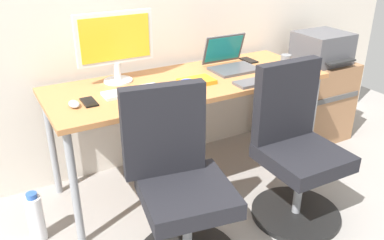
{
  "coord_description": "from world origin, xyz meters",
  "views": [
    {
      "loc": [
        -1.16,
        -2.15,
        1.59
      ],
      "look_at": [
        0.0,
        -0.05,
        0.48
      ],
      "focal_mm": 37.93,
      "sensor_mm": 36.0,
      "label": 1
    }
  ],
  "objects_px": {
    "office_chair_left": "(179,188)",
    "office_chair_right": "(295,151)",
    "open_laptop": "(230,61)",
    "printer": "(322,48)",
    "coffee_mug": "(188,88)",
    "water_bottle_on_floor": "(36,218)",
    "desktop_monitor": "(115,42)",
    "side_cabinet": "(315,100)"
  },
  "relations": [
    {
      "from": "desktop_monitor",
      "to": "office_chair_right",
      "type": "bearing_deg",
      "value": -46.35
    },
    {
      "from": "water_bottle_on_floor",
      "to": "desktop_monitor",
      "type": "distance_m",
      "value": 1.11
    },
    {
      "from": "desktop_monitor",
      "to": "open_laptop",
      "type": "distance_m",
      "value": 0.8
    },
    {
      "from": "office_chair_left",
      "to": "coffee_mug",
      "type": "distance_m",
      "value": 0.59
    },
    {
      "from": "printer",
      "to": "office_chair_right",
      "type": "bearing_deg",
      "value": -140.85
    },
    {
      "from": "office_chair_right",
      "to": "printer",
      "type": "height_order",
      "value": "office_chair_right"
    },
    {
      "from": "coffee_mug",
      "to": "desktop_monitor",
      "type": "bearing_deg",
      "value": 121.5
    },
    {
      "from": "water_bottle_on_floor",
      "to": "coffee_mug",
      "type": "height_order",
      "value": "coffee_mug"
    },
    {
      "from": "desktop_monitor",
      "to": "open_laptop",
      "type": "xyz_separation_m",
      "value": [
        0.77,
        -0.12,
        -0.2
      ]
    },
    {
      "from": "office_chair_right",
      "to": "open_laptop",
      "type": "relative_size",
      "value": 3.03
    },
    {
      "from": "office_chair_right",
      "to": "open_laptop",
      "type": "distance_m",
      "value": 0.79
    },
    {
      "from": "coffee_mug",
      "to": "office_chair_left",
      "type": "bearing_deg",
      "value": -123.88
    },
    {
      "from": "printer",
      "to": "desktop_monitor",
      "type": "bearing_deg",
      "value": 176.27
    },
    {
      "from": "office_chair_left",
      "to": "office_chair_right",
      "type": "distance_m",
      "value": 0.77
    },
    {
      "from": "office_chair_left",
      "to": "water_bottle_on_floor",
      "type": "height_order",
      "value": "office_chair_left"
    },
    {
      "from": "office_chair_left",
      "to": "open_laptop",
      "type": "bearing_deg",
      "value": 42.61
    },
    {
      "from": "printer",
      "to": "water_bottle_on_floor",
      "type": "distance_m",
      "value": 2.38
    },
    {
      "from": "open_laptop",
      "to": "printer",
      "type": "bearing_deg",
      "value": 0.53
    },
    {
      "from": "office_chair_left",
      "to": "coffee_mug",
      "type": "bearing_deg",
      "value": 56.12
    },
    {
      "from": "office_chair_right",
      "to": "printer",
      "type": "bearing_deg",
      "value": 39.15
    },
    {
      "from": "side_cabinet",
      "to": "desktop_monitor",
      "type": "bearing_deg",
      "value": 176.3
    },
    {
      "from": "office_chair_right",
      "to": "coffee_mug",
      "type": "xyz_separation_m",
      "value": [
        -0.51,
        0.38,
        0.36
      ]
    },
    {
      "from": "water_bottle_on_floor",
      "to": "coffee_mug",
      "type": "xyz_separation_m",
      "value": [
        0.91,
        -0.11,
        0.64
      ]
    },
    {
      "from": "open_laptop",
      "to": "coffee_mug",
      "type": "distance_m",
      "value": 0.59
    },
    {
      "from": "water_bottle_on_floor",
      "to": "open_laptop",
      "type": "bearing_deg",
      "value": 8.39
    },
    {
      "from": "office_chair_right",
      "to": "printer",
      "type": "xyz_separation_m",
      "value": [
        0.87,
        0.71,
        0.35
      ]
    },
    {
      "from": "office_chair_right",
      "to": "water_bottle_on_floor",
      "type": "relative_size",
      "value": 3.03
    },
    {
      "from": "open_laptop",
      "to": "desktop_monitor",
      "type": "bearing_deg",
      "value": 171.43
    },
    {
      "from": "coffee_mug",
      "to": "side_cabinet",
      "type": "bearing_deg",
      "value": 13.23
    },
    {
      "from": "office_chair_left",
      "to": "office_chair_right",
      "type": "relative_size",
      "value": 1.0
    },
    {
      "from": "office_chair_left",
      "to": "office_chair_right",
      "type": "height_order",
      "value": "same"
    },
    {
      "from": "office_chair_right",
      "to": "desktop_monitor",
      "type": "relative_size",
      "value": 1.96
    },
    {
      "from": "office_chair_right",
      "to": "coffee_mug",
      "type": "bearing_deg",
      "value": 143.22
    },
    {
      "from": "open_laptop",
      "to": "office_chair_left",
      "type": "bearing_deg",
      "value": -137.39
    },
    {
      "from": "side_cabinet",
      "to": "desktop_monitor",
      "type": "relative_size",
      "value": 1.35
    },
    {
      "from": "open_laptop",
      "to": "coffee_mug",
      "type": "bearing_deg",
      "value": -147.87
    },
    {
      "from": "office_chair_left",
      "to": "open_laptop",
      "type": "distance_m",
      "value": 1.1
    },
    {
      "from": "office_chair_left",
      "to": "open_laptop",
      "type": "height_order",
      "value": "open_laptop"
    },
    {
      "from": "side_cabinet",
      "to": "desktop_monitor",
      "type": "distance_m",
      "value": 1.78
    },
    {
      "from": "printer",
      "to": "water_bottle_on_floor",
      "type": "height_order",
      "value": "printer"
    },
    {
      "from": "printer",
      "to": "desktop_monitor",
      "type": "height_order",
      "value": "desktop_monitor"
    },
    {
      "from": "desktop_monitor",
      "to": "open_laptop",
      "type": "height_order",
      "value": "desktop_monitor"
    }
  ]
}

